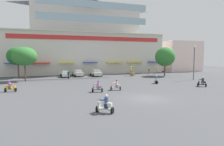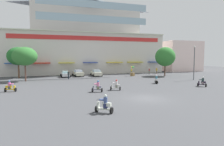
{
  "view_description": "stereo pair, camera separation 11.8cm",
  "coord_description": "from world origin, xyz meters",
  "px_view_note": "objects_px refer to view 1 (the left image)",
  "views": [
    {
      "loc": [
        -10.05,
        -18.84,
        4.59
      ],
      "look_at": [
        0.61,
        14.14,
        1.66
      ],
      "focal_mm": 31.1,
      "sensor_mm": 36.0,
      "label": 1
    },
    {
      "loc": [
        -9.94,
        -18.88,
        4.59
      ],
      "look_at": [
        0.61,
        14.14,
        1.66
      ],
      "focal_mm": 31.1,
      "sensor_mm": 36.0,
      "label": 2
    }
  ],
  "objects_px": {
    "parked_car_1": "(78,73)",
    "pedestrian_1": "(156,70)",
    "plaza_tree_2": "(18,56)",
    "pedestrian_0": "(149,71)",
    "plaza_tree_0": "(25,56)",
    "scooter_rider_4": "(98,87)",
    "scooter_rider_3": "(202,82)",
    "plaza_tree_1": "(165,57)",
    "scooter_rider_1": "(10,87)",
    "scooter_rider_0": "(105,105)",
    "scooter_rider_5": "(156,80)",
    "parked_car_0": "(65,74)",
    "parked_car_2": "(96,73)",
    "streetlamp_near": "(194,60)",
    "pedestrian_2": "(68,74)",
    "balloon_vendor_cart": "(132,72)",
    "scooter_rider_2": "(116,86)",
    "pedestrian_3": "(131,71)"
  },
  "relations": [
    {
      "from": "scooter_rider_5",
      "to": "scooter_rider_1",
      "type": "bearing_deg",
      "value": -177.2
    },
    {
      "from": "scooter_rider_3",
      "to": "scooter_rider_4",
      "type": "height_order",
      "value": "scooter_rider_3"
    },
    {
      "from": "parked_car_2",
      "to": "plaza_tree_2",
      "type": "bearing_deg",
      "value": 177.21
    },
    {
      "from": "plaza_tree_2",
      "to": "pedestrian_0",
      "type": "height_order",
      "value": "plaza_tree_2"
    },
    {
      "from": "plaza_tree_2",
      "to": "scooter_rider_1",
      "type": "relative_size",
      "value": 4.39
    },
    {
      "from": "scooter_rider_0",
      "to": "pedestrian_1",
      "type": "height_order",
      "value": "pedestrian_1"
    },
    {
      "from": "plaza_tree_0",
      "to": "balloon_vendor_cart",
      "type": "distance_m",
      "value": 23.55
    },
    {
      "from": "scooter_rider_4",
      "to": "plaza_tree_0",
      "type": "bearing_deg",
      "value": 124.57
    },
    {
      "from": "parked_car_2",
      "to": "scooter_rider_3",
      "type": "height_order",
      "value": "scooter_rider_3"
    },
    {
      "from": "scooter_rider_1",
      "to": "scooter_rider_5",
      "type": "distance_m",
      "value": 22.41
    },
    {
      "from": "plaza_tree_0",
      "to": "scooter_rider_0",
      "type": "relative_size",
      "value": 4.13
    },
    {
      "from": "parked_car_2",
      "to": "pedestrian_2",
      "type": "xyz_separation_m",
      "value": [
        -6.8,
        -4.06,
        0.19
      ]
    },
    {
      "from": "scooter_rider_4",
      "to": "scooter_rider_2",
      "type": "bearing_deg",
      "value": 12.77
    },
    {
      "from": "scooter_rider_5",
      "to": "pedestrian_1",
      "type": "xyz_separation_m",
      "value": [
        9.82,
        16.52,
        0.34
      ]
    },
    {
      "from": "plaza_tree_0",
      "to": "parked_car_0",
      "type": "relative_size",
      "value": 1.55
    },
    {
      "from": "plaza_tree_2",
      "to": "scooter_rider_4",
      "type": "bearing_deg",
      "value": -59.86
    },
    {
      "from": "scooter_rider_0",
      "to": "parked_car_1",
      "type": "bearing_deg",
      "value": 86.19
    },
    {
      "from": "plaza_tree_2",
      "to": "pedestrian_2",
      "type": "xyz_separation_m",
      "value": [
        9.95,
        -4.88,
        -3.72
      ]
    },
    {
      "from": "plaza_tree_2",
      "to": "pedestrian_1",
      "type": "relative_size",
      "value": 3.91
    },
    {
      "from": "parked_car_1",
      "to": "scooter_rider_5",
      "type": "relative_size",
      "value": 3.0
    },
    {
      "from": "scooter_rider_5",
      "to": "streetlamp_near",
      "type": "height_order",
      "value": "streetlamp_near"
    },
    {
      "from": "parked_car_0",
      "to": "scooter_rider_2",
      "type": "bearing_deg",
      "value": -74.99
    },
    {
      "from": "plaza_tree_0",
      "to": "scooter_rider_0",
      "type": "bearing_deg",
      "value": -70.43
    },
    {
      "from": "pedestrian_2",
      "to": "parked_car_0",
      "type": "bearing_deg",
      "value": 94.33
    },
    {
      "from": "scooter_rider_0",
      "to": "scooter_rider_3",
      "type": "distance_m",
      "value": 20.11
    },
    {
      "from": "parked_car_2",
      "to": "scooter_rider_0",
      "type": "relative_size",
      "value": 2.75
    },
    {
      "from": "parked_car_2",
      "to": "streetlamp_near",
      "type": "xyz_separation_m",
      "value": [
        16.61,
        -13.15,
        3.14
      ]
    },
    {
      "from": "plaza_tree_1",
      "to": "parked_car_0",
      "type": "relative_size",
      "value": 1.65
    },
    {
      "from": "pedestrian_1",
      "to": "balloon_vendor_cart",
      "type": "height_order",
      "value": "balloon_vendor_cart"
    },
    {
      "from": "plaza_tree_0",
      "to": "pedestrian_2",
      "type": "distance_m",
      "value": 8.87
    },
    {
      "from": "plaza_tree_1",
      "to": "plaza_tree_2",
      "type": "relative_size",
      "value": 1.03
    },
    {
      "from": "plaza_tree_0",
      "to": "plaza_tree_2",
      "type": "height_order",
      "value": "plaza_tree_2"
    },
    {
      "from": "parked_car_1",
      "to": "streetlamp_near",
      "type": "height_order",
      "value": "streetlamp_near"
    },
    {
      "from": "scooter_rider_2",
      "to": "pedestrian_1",
      "type": "bearing_deg",
      "value": 48.04
    },
    {
      "from": "plaza_tree_2",
      "to": "balloon_vendor_cart",
      "type": "distance_m",
      "value": 25.5
    },
    {
      "from": "scooter_rider_0",
      "to": "pedestrian_1",
      "type": "relative_size",
      "value": 0.91
    },
    {
      "from": "plaza_tree_1",
      "to": "scooter_rider_1",
      "type": "xyz_separation_m",
      "value": [
        -30.97,
        -11.84,
        -3.95
      ]
    },
    {
      "from": "plaza_tree_0",
      "to": "scooter_rider_4",
      "type": "relative_size",
      "value": 4.17
    },
    {
      "from": "pedestrian_0",
      "to": "scooter_rider_2",
      "type": "bearing_deg",
      "value": -128.48
    },
    {
      "from": "parked_car_1",
      "to": "scooter_rider_4",
      "type": "bearing_deg",
      "value": -91.06
    },
    {
      "from": "parked_car_0",
      "to": "pedestrian_3",
      "type": "bearing_deg",
      "value": 4.54
    },
    {
      "from": "scooter_rider_2",
      "to": "scooter_rider_3",
      "type": "distance_m",
      "value": 13.72
    },
    {
      "from": "parked_car_0",
      "to": "balloon_vendor_cart",
      "type": "relative_size",
      "value": 1.75
    },
    {
      "from": "parked_car_0",
      "to": "pedestrian_0",
      "type": "xyz_separation_m",
      "value": [
        21.59,
        0.84,
        0.22
      ]
    },
    {
      "from": "scooter_rider_1",
      "to": "streetlamp_near",
      "type": "xyz_separation_m",
      "value": [
        32.01,
        3.3,
        3.3
      ]
    },
    {
      "from": "parked_car_1",
      "to": "pedestrian_1",
      "type": "distance_m",
      "value": 20.98
    },
    {
      "from": "scooter_rider_5",
      "to": "pedestrian_0",
      "type": "xyz_separation_m",
      "value": [
        7.5,
        16.32,
        0.3
      ]
    },
    {
      "from": "scooter_rider_1",
      "to": "streetlamp_near",
      "type": "distance_m",
      "value": 32.35
    },
    {
      "from": "scooter_rider_1",
      "to": "pedestrian_1",
      "type": "height_order",
      "value": "pedestrian_1"
    },
    {
      "from": "parked_car_0",
      "to": "parked_car_2",
      "type": "relative_size",
      "value": 0.97
    }
  ]
}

